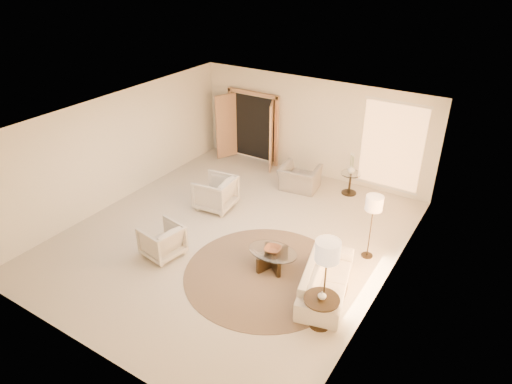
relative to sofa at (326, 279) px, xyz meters
The scene contains 18 objects.
room 2.90m from the sofa, 167.04° to the left, with size 7.04×8.04×2.83m.
windows_right 1.52m from the sofa, 40.09° to the left, with size 0.10×6.40×2.40m, color #F9AE63, non-canonical shape.
window_back_corner 4.68m from the sofa, 93.97° to the left, with size 1.70×0.10×2.40m, color #F9AE63, non-canonical shape.
curtains_right 2.05m from the sofa, 63.93° to the left, with size 0.06×5.20×2.60m, color #C9B288, non-canonical shape.
french_doors 6.37m from the sofa, 135.61° to the left, with size 1.95×0.66×2.16m.
area_rug 1.30m from the sofa, behind, with size 3.33×3.33×0.01m, color #3E2E22.
sofa is the anchor object (origin of this frame).
armchair_left 4.02m from the sofa, 158.34° to the left, with size 0.89×0.84×0.92m, color beige.
armchair_right 3.57m from the sofa, 167.63° to the right, with size 0.77×0.72×0.79m, color beige.
accent_chair 4.25m from the sofa, 124.21° to the left, with size 1.02×0.67×0.90m, color gray.
coffee_table 1.27m from the sofa, behind, with size 1.31×1.31×0.39m.
end_table 0.91m from the sofa, 71.65° to the right, with size 0.63×0.63×0.59m.
side_table 4.16m from the sofa, 105.73° to the left, with size 0.52×0.52×0.61m.
floor_lamp_near 1.83m from the sofa, 79.55° to the left, with size 0.36×0.36×1.47m.
floor_lamp_far 1.44m from the sofa, 70.08° to the right, with size 0.42×0.42×1.73m.
bowl 1.28m from the sofa, behind, with size 0.35×0.35×0.08m, color brown.
end_vase 0.97m from the sofa, 71.65° to the right, with size 0.15×0.15×0.16m, color silver.
side_vase 4.18m from the sofa, 105.73° to the left, with size 0.21×0.21×0.22m, color silver.
Camera 1 is at (5.13, -7.13, 5.92)m, focal length 32.00 mm.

